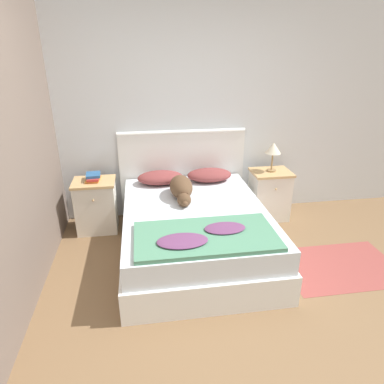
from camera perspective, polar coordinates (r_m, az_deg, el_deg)
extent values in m
plane|color=brown|center=(2.90, 4.64, -21.69)|extent=(16.00, 16.00, 0.00)
cube|color=silver|center=(4.22, -1.45, 12.72)|extent=(9.00, 0.06, 2.55)
cube|color=#706056|center=(3.29, -26.34, 7.28)|extent=(0.06, 3.10, 2.55)
cube|color=white|center=(3.64, 0.46, -8.09)|extent=(1.48, 1.90, 0.30)
cube|color=silver|center=(3.51, 0.47, -4.41)|extent=(1.42, 1.84, 0.23)
cube|color=white|center=(4.35, -1.57, 2.97)|extent=(1.56, 0.04, 1.08)
cylinder|color=white|center=(4.19, -1.65, 9.91)|extent=(1.56, 0.06, 0.06)
cube|color=silver|center=(4.18, -15.62, -2.38)|extent=(0.45, 0.36, 0.60)
cube|color=tan|center=(4.06, -16.09, 1.60)|extent=(0.48, 0.39, 0.03)
sphere|color=tan|center=(3.94, -16.15, -1.36)|extent=(0.02, 0.02, 0.02)
cube|color=silver|center=(4.43, 12.73, -0.60)|extent=(0.45, 0.36, 0.60)
cube|color=tan|center=(4.32, 13.09, 3.20)|extent=(0.48, 0.39, 0.03)
sphere|color=tan|center=(4.20, 13.82, 0.46)|extent=(0.02, 0.02, 0.02)
ellipsoid|color=brown|center=(4.08, -5.30, 2.41)|extent=(0.54, 0.33, 0.15)
ellipsoid|color=brown|center=(4.15, 2.92, 2.86)|extent=(0.54, 0.33, 0.15)
cube|color=#4C8466|center=(2.95, 2.31, -7.37)|extent=(1.21, 0.63, 0.04)
ellipsoid|color=#663860|center=(2.82, -1.60, -8.13)|extent=(0.42, 0.25, 0.03)
ellipsoid|color=#663860|center=(3.02, 5.50, -5.99)|extent=(0.36, 0.22, 0.03)
ellipsoid|color=brown|center=(3.70, -1.83, 0.88)|extent=(0.24, 0.44, 0.22)
sphere|color=brown|center=(3.49, -1.31, -1.34)|extent=(0.14, 0.14, 0.14)
ellipsoid|color=brown|center=(3.44, -1.18, -1.92)|extent=(0.06, 0.08, 0.06)
cone|color=brown|center=(3.47, -1.99, -0.50)|extent=(0.05, 0.05, 0.05)
cone|color=brown|center=(3.48, -0.70, -0.42)|extent=(0.05, 0.05, 0.05)
ellipsoid|color=brown|center=(3.90, -1.62, 1.10)|extent=(0.14, 0.20, 0.08)
cube|color=orange|center=(4.07, -16.13, 2.05)|extent=(0.17, 0.22, 0.02)
cube|color=#AD2D28|center=(4.06, -16.09, 2.29)|extent=(0.13, 0.22, 0.02)
cube|color=#285689|center=(4.07, -16.14, 2.75)|extent=(0.17, 0.19, 0.03)
cylinder|color=#9E7A4C|center=(4.32, 13.06, 3.55)|extent=(0.11, 0.11, 0.02)
cylinder|color=#9E7A4C|center=(4.28, 13.20, 4.99)|extent=(0.02, 0.02, 0.21)
cone|color=beige|center=(4.23, 13.41, 7.16)|extent=(0.19, 0.19, 0.13)
cube|color=#93423D|center=(3.82, 23.42, -11.28)|extent=(1.15, 0.79, 0.00)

